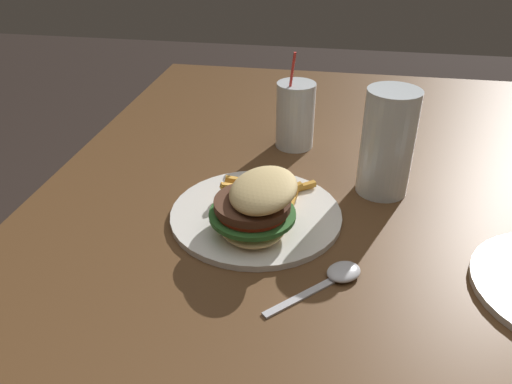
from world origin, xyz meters
The scene contains 5 objects.
dining_table centered at (0.00, 0.00, 0.66)m, with size 1.70×1.15×0.77m.
meal_plate_near centered at (-0.07, -0.19, 0.80)m, with size 0.27×0.27×0.11m.
beer_glass centered at (-0.21, 0.00, 0.85)m, with size 0.09×0.09×0.18m.
juice_glass centered at (-0.36, -0.16, 0.83)m, with size 0.07×0.07×0.19m.
spoon centered at (0.03, -0.06, 0.78)m, with size 0.13×0.13×0.01m.
Camera 1 is at (0.54, -0.08, 1.21)m, focal length 35.00 mm.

